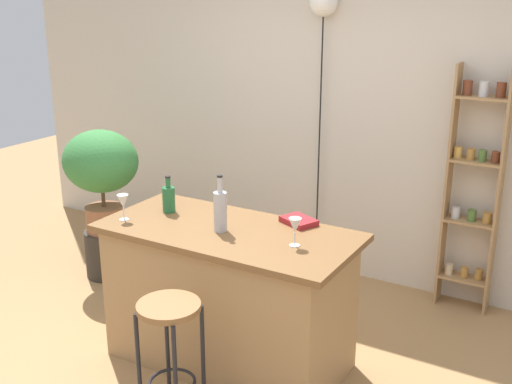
{
  "coord_description": "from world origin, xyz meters",
  "views": [
    {
      "loc": [
        1.92,
        -2.64,
        2.26
      ],
      "look_at": [
        0.05,
        0.55,
        1.07
      ],
      "focal_mm": 44.07,
      "sensor_mm": 36.0,
      "label": 1
    }
  ],
  "objects_px": {
    "plant_stool": "(108,253)",
    "wine_glass_left": "(123,202)",
    "wine_glass_center": "(295,226)",
    "bar_stool": "(170,334)",
    "spice_shelf": "(473,188)",
    "bottle_wine_red": "(169,199)",
    "pendant_globe_light": "(324,7)",
    "cookbook": "(299,221)",
    "bottle_olive_oil": "(220,210)",
    "potted_plant": "(101,167)"
  },
  "relations": [
    {
      "from": "potted_plant",
      "to": "wine_glass_center",
      "type": "bearing_deg",
      "value": -16.19
    },
    {
      "from": "wine_glass_left",
      "to": "cookbook",
      "type": "height_order",
      "value": "wine_glass_left"
    },
    {
      "from": "bar_stool",
      "to": "bottle_olive_oil",
      "type": "height_order",
      "value": "bottle_olive_oil"
    },
    {
      "from": "bar_stool",
      "to": "wine_glass_center",
      "type": "bearing_deg",
      "value": 55.46
    },
    {
      "from": "potted_plant",
      "to": "wine_glass_left",
      "type": "relative_size",
      "value": 5.1
    },
    {
      "from": "spice_shelf",
      "to": "plant_stool",
      "type": "height_order",
      "value": "spice_shelf"
    },
    {
      "from": "wine_glass_center",
      "to": "cookbook",
      "type": "distance_m",
      "value": 0.36
    },
    {
      "from": "bottle_wine_red",
      "to": "wine_glass_left",
      "type": "height_order",
      "value": "bottle_wine_red"
    },
    {
      "from": "bottle_wine_red",
      "to": "pendant_globe_light",
      "type": "xyz_separation_m",
      "value": [
        0.37,
        1.47,
        1.15
      ]
    },
    {
      "from": "cookbook",
      "to": "pendant_globe_light",
      "type": "distance_m",
      "value": 1.8
    },
    {
      "from": "bottle_olive_oil",
      "to": "wine_glass_left",
      "type": "bearing_deg",
      "value": -166.83
    },
    {
      "from": "wine_glass_left",
      "to": "bottle_olive_oil",
      "type": "bearing_deg",
      "value": 13.17
    },
    {
      "from": "bar_stool",
      "to": "potted_plant",
      "type": "distance_m",
      "value": 2.04
    },
    {
      "from": "bar_stool",
      "to": "spice_shelf",
      "type": "height_order",
      "value": "spice_shelf"
    },
    {
      "from": "potted_plant",
      "to": "wine_glass_left",
      "type": "height_order",
      "value": "potted_plant"
    },
    {
      "from": "bottle_wine_red",
      "to": "pendant_globe_light",
      "type": "bearing_deg",
      "value": 75.7
    },
    {
      "from": "bar_stool",
      "to": "pendant_globe_light",
      "type": "distance_m",
      "value": 2.72
    },
    {
      "from": "bottle_olive_oil",
      "to": "pendant_globe_light",
      "type": "relative_size",
      "value": 0.15
    },
    {
      "from": "bar_stool",
      "to": "bottle_olive_oil",
      "type": "xyz_separation_m",
      "value": [
        -0.06,
        0.59,
        0.51
      ]
    },
    {
      "from": "bottle_wine_red",
      "to": "cookbook",
      "type": "bearing_deg",
      "value": 15.65
    },
    {
      "from": "bottle_wine_red",
      "to": "wine_glass_left",
      "type": "relative_size",
      "value": 1.47
    },
    {
      "from": "bottle_olive_oil",
      "to": "pendant_globe_light",
      "type": "bearing_deg",
      "value": 93.57
    },
    {
      "from": "spice_shelf",
      "to": "bottle_wine_red",
      "type": "distance_m",
      "value": 2.14
    },
    {
      "from": "spice_shelf",
      "to": "cookbook",
      "type": "bearing_deg",
      "value": -123.07
    },
    {
      "from": "potted_plant",
      "to": "bottle_wine_red",
      "type": "height_order",
      "value": "potted_plant"
    },
    {
      "from": "bar_stool",
      "to": "plant_stool",
      "type": "xyz_separation_m",
      "value": [
        -1.6,
        1.2,
        -0.33
      ]
    },
    {
      "from": "spice_shelf",
      "to": "wine_glass_center",
      "type": "distance_m",
      "value": 1.65
    },
    {
      "from": "potted_plant",
      "to": "pendant_globe_light",
      "type": "relative_size",
      "value": 0.37
    },
    {
      "from": "spice_shelf",
      "to": "wine_glass_left",
      "type": "bearing_deg",
      "value": -136.05
    },
    {
      "from": "bar_stool",
      "to": "spice_shelf",
      "type": "distance_m",
      "value": 2.42
    },
    {
      "from": "wine_glass_left",
      "to": "pendant_globe_light",
      "type": "bearing_deg",
      "value": 73.08
    },
    {
      "from": "bottle_olive_oil",
      "to": "wine_glass_center",
      "type": "xyz_separation_m",
      "value": [
        0.48,
        0.02,
        -0.01
      ]
    },
    {
      "from": "bottle_olive_oil",
      "to": "wine_glass_left",
      "type": "distance_m",
      "value": 0.64
    },
    {
      "from": "bottle_wine_red",
      "to": "pendant_globe_light",
      "type": "height_order",
      "value": "pendant_globe_light"
    },
    {
      "from": "bottle_olive_oil",
      "to": "cookbook",
      "type": "bearing_deg",
      "value": 44.77
    },
    {
      "from": "plant_stool",
      "to": "cookbook",
      "type": "xyz_separation_m",
      "value": [
        1.88,
        -0.26,
        0.72
      ]
    },
    {
      "from": "potted_plant",
      "to": "bottle_wine_red",
      "type": "relative_size",
      "value": 3.47
    },
    {
      "from": "wine_glass_left",
      "to": "wine_glass_center",
      "type": "relative_size",
      "value": 1.0
    },
    {
      "from": "plant_stool",
      "to": "potted_plant",
      "type": "height_order",
      "value": "potted_plant"
    },
    {
      "from": "plant_stool",
      "to": "bottle_olive_oil",
      "type": "relative_size",
      "value": 1.12
    },
    {
      "from": "bar_stool",
      "to": "bottle_wine_red",
      "type": "relative_size",
      "value": 2.91
    },
    {
      "from": "plant_stool",
      "to": "cookbook",
      "type": "height_order",
      "value": "cookbook"
    },
    {
      "from": "bar_stool",
      "to": "wine_glass_center",
      "type": "xyz_separation_m",
      "value": [
        0.42,
        0.61,
        0.49
      ]
    },
    {
      "from": "spice_shelf",
      "to": "bottle_olive_oil",
      "type": "height_order",
      "value": "spice_shelf"
    },
    {
      "from": "cookbook",
      "to": "spice_shelf",
      "type": "bearing_deg",
      "value": 80.73
    },
    {
      "from": "bottle_olive_oil",
      "to": "pendant_globe_light",
      "type": "xyz_separation_m",
      "value": [
        -0.1,
        1.58,
        1.11
      ]
    },
    {
      "from": "potted_plant",
      "to": "wine_glass_center",
      "type": "distance_m",
      "value": 2.1
    },
    {
      "from": "plant_stool",
      "to": "wine_glass_center",
      "type": "bearing_deg",
      "value": -16.19
    },
    {
      "from": "plant_stool",
      "to": "wine_glass_left",
      "type": "bearing_deg",
      "value": -39.56
    },
    {
      "from": "plant_stool",
      "to": "wine_glass_center",
      "type": "relative_size",
      "value": 2.37
    }
  ]
}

